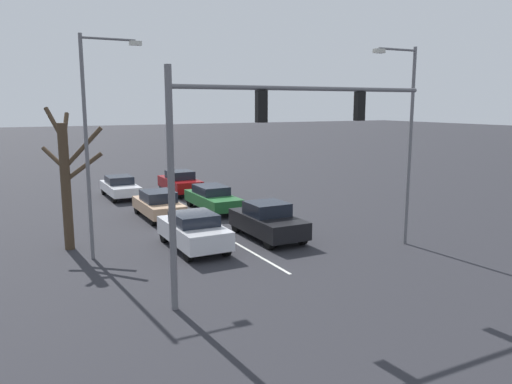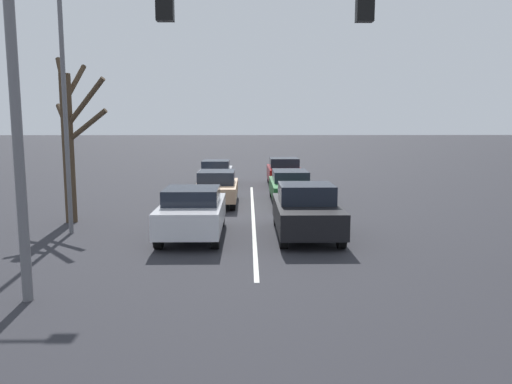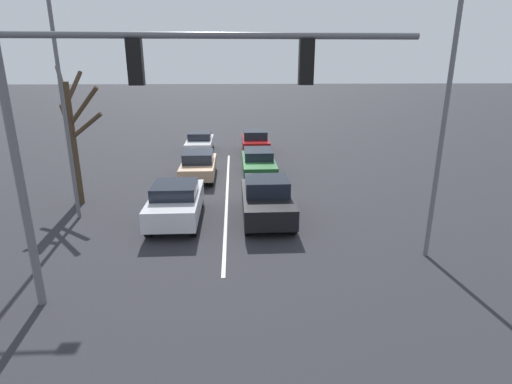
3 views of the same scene
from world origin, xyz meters
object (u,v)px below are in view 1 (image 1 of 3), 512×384
(car_black_leftlane_front, at_px, (268,221))
(bare_tree_near, at_px, (67,177))
(car_darkgreen_leftlane_second, at_px, (212,198))
(street_lamp_left_shoulder, at_px, (406,133))
(street_lamp_right_shoulder, at_px, (93,132))
(car_white_midlane_third, at_px, (120,186))
(car_tan_midlane_second, at_px, (158,204))
(car_maroon_leftlane_third, at_px, (180,182))
(traffic_signal_gantry, at_px, (253,136))
(car_silver_midlane_front, at_px, (194,230))

(car_black_leftlane_front, height_order, bare_tree_near, bare_tree_near)
(car_darkgreen_leftlane_second, distance_m, street_lamp_left_shoulder, 11.69)
(street_lamp_right_shoulder, xyz_separation_m, bare_tree_near, (0.80, -1.85, -1.87))
(car_white_midlane_third, distance_m, street_lamp_right_shoulder, 13.64)
(car_tan_midlane_second, distance_m, street_lamp_right_shoulder, 8.07)
(car_tan_midlane_second, height_order, car_darkgreen_leftlane_second, car_tan_midlane_second)
(car_white_midlane_third, bearing_deg, street_lamp_right_shoulder, 74.07)
(car_maroon_leftlane_third, xyz_separation_m, street_lamp_left_shoulder, (-4.34, 15.98, 3.94))
(car_darkgreen_leftlane_second, bearing_deg, car_black_leftlane_front, 89.40)
(car_white_midlane_third, bearing_deg, car_black_leftlane_front, 105.60)
(car_black_leftlane_front, distance_m, car_darkgreen_leftlane_second, 6.52)
(car_tan_midlane_second, xyz_separation_m, traffic_signal_gantry, (0.44, 11.72, 4.21))
(car_silver_midlane_front, height_order, car_black_leftlane_front, car_black_leftlane_front)
(street_lamp_left_shoulder, bearing_deg, car_tan_midlane_second, -51.40)
(car_black_leftlane_front, relative_size, car_white_midlane_third, 0.97)
(car_black_leftlane_front, xyz_separation_m, bare_tree_near, (7.98, -2.33, 2.21))
(car_tan_midlane_second, distance_m, car_white_midlane_third, 6.87)
(car_darkgreen_leftlane_second, xyz_separation_m, car_maroon_leftlane_third, (-0.14, -5.95, 0.05))
(street_lamp_right_shoulder, bearing_deg, bare_tree_near, -66.69)
(car_white_midlane_third, bearing_deg, car_silver_midlane_front, 90.50)
(car_silver_midlane_front, xyz_separation_m, street_lamp_right_shoulder, (3.68, -0.56, 4.08))
(car_black_leftlane_front, distance_m, car_maroon_leftlane_third, 12.47)
(traffic_signal_gantry, xyz_separation_m, bare_tree_near, (4.40, -7.93, -1.95))
(car_black_leftlane_front, distance_m, street_lamp_right_shoulder, 8.28)
(car_maroon_leftlane_third, height_order, street_lamp_left_shoulder, street_lamp_left_shoulder)
(car_maroon_leftlane_third, bearing_deg, car_silver_midlane_front, 73.49)
(car_tan_midlane_second, bearing_deg, street_lamp_right_shoulder, 54.37)
(street_lamp_right_shoulder, height_order, street_lamp_left_shoulder, street_lamp_right_shoulder)
(car_darkgreen_leftlane_second, xyz_separation_m, street_lamp_left_shoulder, (-4.48, 10.03, 3.99))
(car_silver_midlane_front, bearing_deg, street_lamp_left_shoulder, 156.87)
(car_tan_midlane_second, xyz_separation_m, street_lamp_left_shoulder, (-7.69, 9.64, 3.98))
(car_black_leftlane_front, relative_size, car_tan_midlane_second, 1.02)
(car_silver_midlane_front, relative_size, car_darkgreen_leftlane_second, 0.91)
(car_white_midlane_third, distance_m, street_lamp_left_shoulder, 18.83)
(traffic_signal_gantry, bearing_deg, car_darkgreen_leftlane_second, -106.76)
(car_tan_midlane_second, bearing_deg, car_silver_midlane_front, 86.66)
(car_white_midlane_third, xyz_separation_m, street_lamp_right_shoulder, (3.57, 12.49, 4.16))
(car_black_leftlane_front, distance_m, car_white_midlane_third, 13.47)
(street_lamp_left_shoulder, bearing_deg, car_silver_midlane_front, -23.13)
(car_maroon_leftlane_third, bearing_deg, car_tan_midlane_second, 62.14)
(car_silver_midlane_front, distance_m, car_darkgreen_leftlane_second, 7.50)
(car_tan_midlane_second, xyz_separation_m, bare_tree_near, (4.84, 3.79, 2.26))
(car_tan_midlane_second, relative_size, car_darkgreen_leftlane_second, 0.91)
(car_darkgreen_leftlane_second, bearing_deg, car_maroon_leftlane_third, -91.36)
(car_maroon_leftlane_third, xyz_separation_m, bare_tree_near, (8.19, 10.14, 2.22))
(car_silver_midlane_front, xyz_separation_m, street_lamp_left_shoulder, (-8.05, 3.44, 3.93))
(car_white_midlane_third, bearing_deg, car_tan_midlane_second, 93.98)
(car_silver_midlane_front, xyz_separation_m, car_maroon_leftlane_third, (-3.72, -12.54, -0.01))
(car_darkgreen_leftlane_second, bearing_deg, bare_tree_near, 27.46)
(street_lamp_right_shoulder, bearing_deg, street_lamp_left_shoulder, 161.19)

